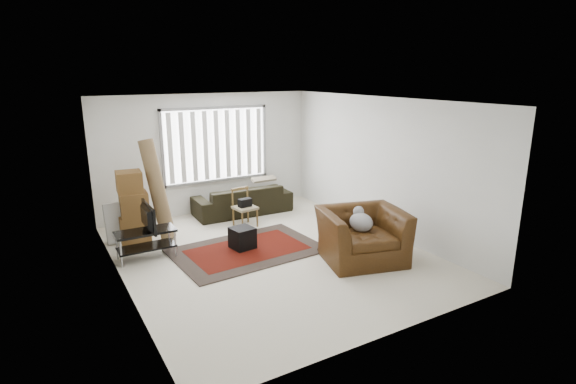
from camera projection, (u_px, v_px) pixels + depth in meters
name	position (u px, v px, depth m)	size (l,w,h in m)	color
room	(258.00, 153.00, 8.03)	(6.00, 6.02, 2.71)	beige
persian_rug	(247.00, 250.00, 8.19)	(2.70, 1.89, 0.02)	black
tv_stand	(146.00, 238.00, 7.78)	(1.01, 0.46, 0.51)	black
tv	(144.00, 218.00, 7.68)	(0.82, 0.11, 0.47)	black
subwoofer	(242.00, 238.00, 8.22)	(0.39, 0.39, 0.39)	black
moving_boxes	(133.00, 209.00, 8.56)	(0.60, 0.55, 1.36)	brown
white_flatpack	(122.00, 222.00, 8.56)	(0.61, 0.09, 0.77)	silver
rolled_rug	(157.00, 189.00, 8.62)	(0.29, 0.29, 1.93)	brown
sofa	(242.00, 195.00, 10.26)	(2.20, 0.95, 0.85)	black
side_chair	(244.00, 206.00, 9.40)	(0.48, 0.48, 0.80)	#827555
armchair	(362.00, 232.00, 7.67)	(1.65, 1.52, 1.02)	#3D230C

